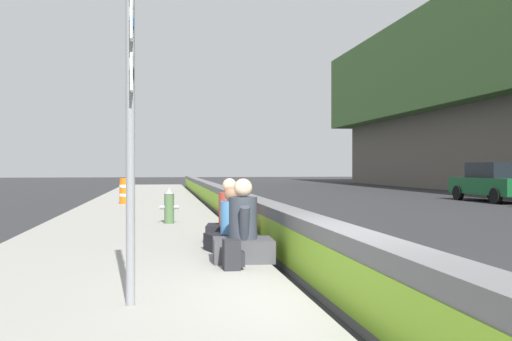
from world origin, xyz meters
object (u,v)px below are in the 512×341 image
Objects in this scene: seated_person_rear at (230,222)px; backpack at (232,255)px; construction_barrel at (127,191)px; route_sign_post at (131,95)px; seated_person_foreground at (243,235)px; seated_person_middle at (231,231)px; fire_hydrant at (169,205)px; parked_car_fourth at (494,182)px.

seated_person_rear reaches higher than backpack.
backpack is 0.42× the size of construction_barrel.
route_sign_post is 3.40m from seated_person_foreground.
route_sign_post is 4.24m from seated_person_middle.
fire_hydrant is 0.84× the size of seated_person_middle.
seated_person_foreground is 0.27× the size of parked_car_fourth.
parked_car_fourth is (17.33, -14.56, -1.37)m from route_sign_post.
fire_hydrant is at bearing -169.43° from construction_barrel.
route_sign_post is at bearing 162.06° from seated_person_rear.
fire_hydrant is 0.75× the size of seated_person_rear.
seated_person_middle is at bearing -168.97° from fire_hydrant.
seated_person_foreground is (-5.90, -1.00, -0.07)m from fire_hydrant.
seated_person_foreground is 0.73m from backpack.
seated_person_middle is 1.18m from seated_person_rear.
construction_barrel is at bearing 93.77° from parked_car_fourth.
fire_hydrant is at bearing 15.98° from seated_person_rear.
parked_car_fourth is (1.02, -15.54, 0.24)m from construction_barrel.
seated_person_foreground is 3.02× the size of backpack.
parked_car_fourth is at bearing -40.02° from route_sign_post.
route_sign_post is 5.29m from seated_person_rear.
route_sign_post is 3.43× the size of seated_person_middle.
route_sign_post is 8.61m from fire_hydrant.
seated_person_rear is 0.26× the size of parked_car_fourth.
seated_person_middle is 12.96m from construction_barrel.
fire_hydrant is 0.19× the size of parked_car_fourth.
parked_car_fourth is (12.58, -13.02, 0.36)m from seated_person_rear.
construction_barrel is 0.21× the size of parked_car_fourth.
backpack is (-2.89, 0.30, -0.17)m from seated_person_rear.
seated_person_rear is 1.23× the size of construction_barrel.
parked_car_fourth reaches higher than seated_person_rear.
seated_person_middle is at bearing -6.34° from backpack.
seated_person_foreground is 1.15× the size of seated_person_middle.
backpack is 20.41m from parked_car_fourth.
seated_person_rear reaches higher than construction_barrel.
seated_person_rear is at bearing -5.20° from seated_person_middle.
seated_person_rear is (4.76, -1.54, -1.73)m from route_sign_post.
seated_person_rear is (1.18, -0.11, 0.04)m from seated_person_middle.
backpack is at bearing -171.24° from construction_barrel.
route_sign_post is at bearing -176.55° from construction_barrel.
parked_car_fourth reaches higher than backpack.
seated_person_rear is at bearing -1.50° from seated_person_foreground.
seated_person_rear is at bearing -17.94° from route_sign_post.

